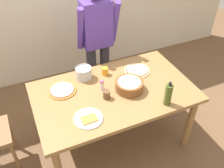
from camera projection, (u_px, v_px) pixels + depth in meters
ground at (114, 139)px, 2.97m from camera, size 8.00×8.00×0.00m
dining_table at (114, 97)px, 2.55m from camera, size 1.60×0.96×0.76m
person_cook at (97, 39)px, 2.95m from camera, size 0.49×0.25×1.62m
pizza_raw_on_board at (137, 70)px, 2.74m from camera, size 0.28×0.28×0.02m
pizza_cooked_on_tray at (62, 90)px, 2.48m from camera, size 0.29×0.29×0.02m
plate_with_slice at (89, 118)px, 2.19m from camera, size 0.26×0.26×0.02m
popcorn_bowl at (129, 85)px, 2.47m from camera, size 0.28×0.28×0.11m
olive_oil_bottle at (168, 95)px, 2.27m from camera, size 0.07×0.07×0.26m
steel_pot at (84, 73)px, 2.61m from camera, size 0.17×0.17×0.13m
cup_orange at (105, 71)px, 2.67m from camera, size 0.07×0.07×0.08m
cup_small_brown at (107, 95)px, 2.38m from camera, size 0.07×0.07×0.08m
salt_shaker at (102, 85)px, 2.48m from camera, size 0.04×0.04×0.11m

